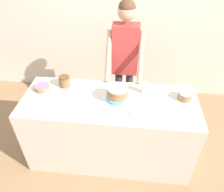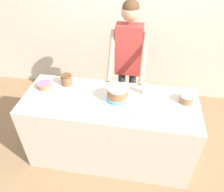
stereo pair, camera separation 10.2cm
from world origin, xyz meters
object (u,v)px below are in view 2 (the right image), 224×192
person_baker (128,54)px  cake (118,95)px  stoneware_jar (67,80)px  frosting_bowl_purple (44,85)px  drinking_glass (146,89)px  frosting_bowl_white (187,98)px  ceramic_plate (140,112)px

person_baker → cake: size_ratio=5.60×
cake → stoneware_jar: cake is taller
frosting_bowl_purple → drinking_glass: (1.14, 0.07, 0.03)m
frosting_bowl_white → ceramic_plate: bearing=-151.4°
frosting_bowl_purple → drinking_glass: 1.14m
drinking_glass → person_baker: bearing=116.8°
cake → drinking_glass: size_ratio=2.54×
person_baker → stoneware_jar: size_ratio=13.82×
drinking_glass → ceramic_plate: (-0.04, -0.32, -0.06)m
cake → frosting_bowl_white: bearing=7.2°
frosting_bowl_purple → cake: bearing=-6.0°
stoneware_jar → frosting_bowl_purple: bearing=-156.5°
drinking_glass → frosting_bowl_purple: bearing=-176.5°
person_baker → ceramic_plate: bearing=-75.4°
drinking_glass → stoneware_jar: (-0.91, 0.03, -0.00)m
frosting_bowl_purple → drinking_glass: size_ratio=1.33×
person_baker → stoneware_jar: person_baker is taller
cake → stoneware_jar: size_ratio=2.47×
frosting_bowl_white → frosting_bowl_purple: (-1.57, 0.00, -0.01)m
ceramic_plate → stoneware_jar: stoneware_jar is taller
cake → frosting_bowl_white: (0.71, 0.09, -0.02)m
cake → frosting_bowl_white: 0.72m
frosting_bowl_white → person_baker: bearing=140.4°
frosting_bowl_purple → stoneware_jar: (0.23, 0.10, 0.03)m
cake → person_baker: bearing=86.6°
frosting_bowl_white → ceramic_plate: frosting_bowl_white is taller
ceramic_plate → stoneware_jar: bearing=157.8°
ceramic_plate → person_baker: bearing=104.6°
frosting_bowl_purple → person_baker: bearing=32.0°
person_baker → cake: person_baker is taller
frosting_bowl_purple → ceramic_plate: (1.11, -0.25, -0.03)m
person_baker → frosting_bowl_white: (0.68, -0.56, -0.17)m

